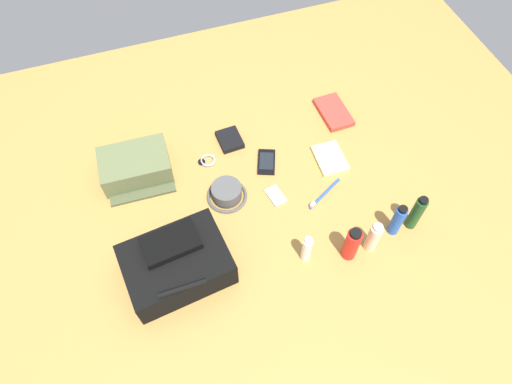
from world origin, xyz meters
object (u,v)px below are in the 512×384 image
lotion_bottle (373,237)px  toothbrush (323,195)px  deodorant_spray (397,220)px  cell_phone (266,162)px  toothpaste_tube (307,249)px  media_player (276,196)px  wristwatch (207,161)px  bucket_hat (227,193)px  notepad (330,158)px  backpack (177,263)px  wallet (230,140)px  shampoo_bottle (416,213)px  sunscreen_spray (352,244)px  paperback_novel (334,112)px  toiletry_pouch (136,166)px

lotion_bottle → toothbrush: lotion_bottle is taller
deodorant_spray → cell_phone: (0.33, -0.43, -0.07)m
toothpaste_tube → cell_phone: toothpaste_tube is taller
toothbrush → media_player: bearing=-18.3°
wristwatch → bucket_hat: bearing=98.1°
lotion_bottle → notepad: lotion_bottle is taller
backpack → toothpaste_tube: 0.44m
toothbrush → wallet: bearing=-55.2°
shampoo_bottle → deodorant_spray: (0.07, 0.00, -0.01)m
bucket_hat → cell_phone: (-0.19, -0.10, -0.02)m
shampoo_bottle → sunscreen_spray: 0.27m
media_player → wristwatch: 0.32m
backpack → shampoo_bottle: 0.84m
cell_phone → toothbrush: size_ratio=0.84×
lotion_bottle → paperback_novel: (-0.14, -0.62, -0.06)m
toiletry_pouch → wristwatch: 0.28m
wristwatch → wallet: (-0.12, -0.07, 0.01)m
toiletry_pouch → lotion_bottle: bearing=140.9°
media_player → toothbrush: size_ratio=0.57×
shampoo_bottle → lotion_bottle: 0.18m
cell_phone → notepad: notepad is taller
backpack → lotion_bottle: size_ratio=2.43×
paperback_novel → toothbrush: (0.21, 0.37, -0.00)m
toiletry_pouch → lotion_bottle: 0.92m
paperback_novel → toothpaste_tube: bearing=57.6°
sunscreen_spray → toothpaste_tube: (0.15, -0.04, -0.01)m
deodorant_spray → cell_phone: deodorant_spray is taller
media_player → notepad: size_ratio=0.62×
deodorant_spray → toothpaste_tube: (0.34, -0.00, -0.01)m
media_player → wristwatch: (0.20, -0.24, 0.00)m
deodorant_spray → media_player: bearing=-38.1°
lotion_bottle → wallet: (0.33, -0.62, -0.06)m
cell_phone → notepad: bearing=164.6°
lotion_bottle → toothbrush: (0.07, -0.25, -0.07)m
media_player → wristwatch: bearing=-50.5°
backpack → bucket_hat: 0.34m
toothpaste_tube → paperback_novel: toothpaste_tube is taller
bucket_hat → toothbrush: bucket_hat is taller
deodorant_spray → toothpaste_tube: bearing=-0.8°
toothbrush → deodorant_spray: bearing=129.4°
shampoo_bottle → deodorant_spray: 0.07m
sunscreen_spray → cell_phone: bearing=-73.6°
deodorant_spray → cell_phone: 0.55m
lotion_bottle → sunscreen_spray: sunscreen_spray is taller
media_player → paperback_novel: bearing=-140.5°
bucket_hat → toothpaste_tube: 0.38m
backpack → toothbrush: size_ratio=2.23×
backpack → sunscreen_spray: size_ratio=2.27×
backpack → deodorant_spray: size_ratio=2.32×
backpack → toothpaste_tube: backpack is taller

